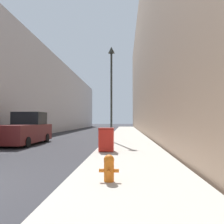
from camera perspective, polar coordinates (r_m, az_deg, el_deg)
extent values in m
cube|color=#B7B2A8|center=(22.33, 4.08, -6.20)|extent=(3.43, 60.00, 0.16)
cube|color=#BCBCC1|center=(34.08, -23.12, 3.90)|extent=(12.00, 60.00, 10.31)
cube|color=#9E7F66|center=(32.34, 18.20, 12.24)|extent=(12.00, 60.00, 19.29)
cylinder|color=orange|center=(5.47, -0.80, -15.28)|extent=(0.24, 0.24, 0.47)
sphere|color=orange|center=(5.41, -0.79, -12.40)|extent=(0.26, 0.26, 0.26)
cylinder|color=orange|center=(5.40, -0.79, -11.60)|extent=(0.07, 0.07, 0.05)
cylinder|color=orange|center=(5.29, -0.95, -15.48)|extent=(0.11, 0.12, 0.11)
cylinder|color=orange|center=(5.48, -2.76, -15.00)|extent=(0.12, 0.09, 0.09)
cylinder|color=orange|center=(5.45, 1.18, -15.07)|extent=(0.12, 0.09, 0.09)
cube|color=red|center=(10.50, -1.48, -7.34)|extent=(0.69, 0.68, 1.00)
cube|color=maroon|center=(10.46, -1.48, -4.38)|extent=(0.71, 0.70, 0.08)
cylinder|color=black|center=(10.86, -2.90, -9.58)|extent=(0.05, 0.16, 0.16)
cylinder|color=black|center=(10.81, 0.21, -9.62)|extent=(0.05, 0.16, 0.16)
cylinder|color=#2D332D|center=(15.41, -0.16, -7.24)|extent=(0.26, 0.26, 0.25)
cylinder|color=#2D332D|center=(15.44, -0.16, 3.97)|extent=(0.14, 0.14, 6.27)
cone|color=#2D332D|center=(16.15, -0.16, 15.92)|extent=(0.46, 0.46, 0.46)
cube|color=#561919|center=(16.08, -22.15, -5.16)|extent=(2.16, 5.23, 1.17)
cube|color=black|center=(16.89, -20.75, -1.54)|extent=(1.99, 1.67, 0.89)
cylinder|color=black|center=(18.00, -22.83, -6.22)|extent=(0.24, 0.64, 0.64)
cylinder|color=black|center=(17.21, -16.77, -6.49)|extent=(0.24, 0.64, 0.64)
cylinder|color=black|center=(14.22, -21.34, -7.35)|extent=(0.24, 0.64, 0.64)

